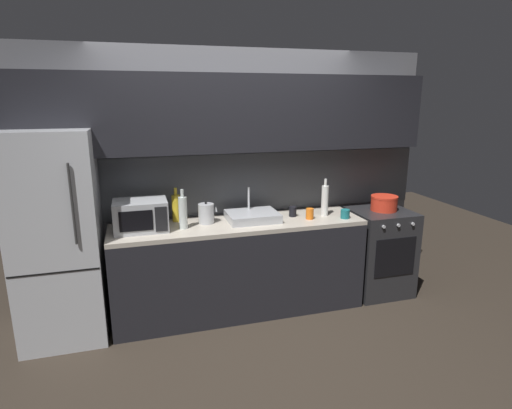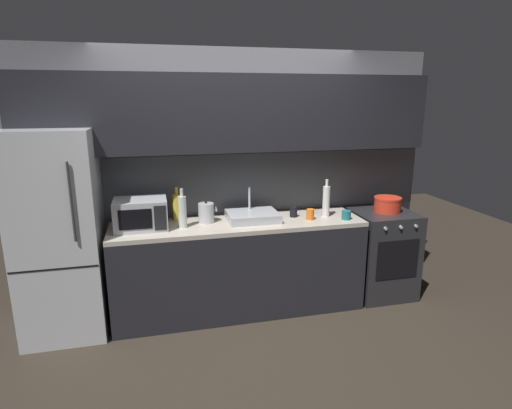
{
  "view_description": "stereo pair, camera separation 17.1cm",
  "coord_description": "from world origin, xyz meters",
  "px_view_note": "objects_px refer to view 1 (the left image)",
  "views": [
    {
      "loc": [
        -0.92,
        -2.78,
        2.04
      ],
      "look_at": [
        0.17,
        0.9,
        1.06
      ],
      "focal_mm": 29.46,
      "sensor_mm": 36.0,
      "label": 1
    },
    {
      "loc": [
        -0.75,
        -2.82,
        2.04
      ],
      "look_at": [
        0.17,
        0.9,
        1.06
      ],
      "focal_mm": 29.46,
      "sensor_mm": 36.0,
      "label": 2
    }
  ],
  "objects_px": {
    "mug_teal": "(345,214)",
    "cooking_pot": "(384,203)",
    "microwave": "(141,215)",
    "kettle": "(206,213)",
    "wine_bottle_yellow": "(176,208)",
    "oven_range": "(378,251)",
    "wine_bottle_white": "(325,200)",
    "refrigerator": "(58,238)",
    "mug_dark": "(293,211)",
    "wine_bottle_clear": "(183,212)",
    "mug_orange": "(310,214)"
  },
  "relations": [
    {
      "from": "mug_teal",
      "to": "cooking_pot",
      "type": "relative_size",
      "value": 0.32
    },
    {
      "from": "microwave",
      "to": "kettle",
      "type": "distance_m",
      "value": 0.59
    },
    {
      "from": "microwave",
      "to": "wine_bottle_yellow",
      "type": "distance_m",
      "value": 0.38
    },
    {
      "from": "oven_range",
      "to": "kettle",
      "type": "bearing_deg",
      "value": 177.81
    },
    {
      "from": "microwave",
      "to": "wine_bottle_white",
      "type": "bearing_deg",
      "value": -0.81
    },
    {
      "from": "oven_range",
      "to": "wine_bottle_yellow",
      "type": "distance_m",
      "value": 2.18
    },
    {
      "from": "wine_bottle_yellow",
      "to": "cooking_pot",
      "type": "height_order",
      "value": "wine_bottle_yellow"
    },
    {
      "from": "kettle",
      "to": "oven_range",
      "type": "bearing_deg",
      "value": -2.19
    },
    {
      "from": "oven_range",
      "to": "microwave",
      "type": "xyz_separation_m",
      "value": [
        -2.41,
        0.02,
        0.58
      ]
    },
    {
      "from": "refrigerator",
      "to": "wine_bottle_white",
      "type": "xyz_separation_m",
      "value": [
        2.44,
        -0.01,
        0.16
      ]
    },
    {
      "from": "mug_dark",
      "to": "cooking_pot",
      "type": "height_order",
      "value": "cooking_pot"
    },
    {
      "from": "refrigerator",
      "to": "mug_teal",
      "type": "height_order",
      "value": "refrigerator"
    },
    {
      "from": "refrigerator",
      "to": "wine_bottle_yellow",
      "type": "xyz_separation_m",
      "value": [
        1.01,
        0.22,
        0.13
      ]
    },
    {
      "from": "cooking_pot",
      "to": "wine_bottle_white",
      "type": "bearing_deg",
      "value": -179.45
    },
    {
      "from": "oven_range",
      "to": "wine_bottle_clear",
      "type": "relative_size",
      "value": 2.51
    },
    {
      "from": "wine_bottle_yellow",
      "to": "wine_bottle_white",
      "type": "height_order",
      "value": "wine_bottle_white"
    },
    {
      "from": "wine_bottle_white",
      "to": "wine_bottle_clear",
      "type": "height_order",
      "value": "wine_bottle_white"
    },
    {
      "from": "cooking_pot",
      "to": "refrigerator",
      "type": "bearing_deg",
      "value": -180.0
    },
    {
      "from": "cooking_pot",
      "to": "mug_orange",
      "type": "bearing_deg",
      "value": -174.82
    },
    {
      "from": "refrigerator",
      "to": "kettle",
      "type": "bearing_deg",
      "value": 3.09
    },
    {
      "from": "refrigerator",
      "to": "kettle",
      "type": "xyz_separation_m",
      "value": [
        1.27,
        0.07,
        0.09
      ]
    },
    {
      "from": "oven_range",
      "to": "kettle",
      "type": "distance_m",
      "value": 1.9
    },
    {
      "from": "oven_range",
      "to": "kettle",
      "type": "xyz_separation_m",
      "value": [
        -1.82,
        0.07,
        0.54
      ]
    },
    {
      "from": "microwave",
      "to": "wine_bottle_white",
      "type": "xyz_separation_m",
      "value": [
        1.76,
        -0.02,
        0.02
      ]
    },
    {
      "from": "wine_bottle_yellow",
      "to": "wine_bottle_clear",
      "type": "bearing_deg",
      "value": -82.58
    },
    {
      "from": "oven_range",
      "to": "mug_dark",
      "type": "relative_size",
      "value": 9.07
    },
    {
      "from": "kettle",
      "to": "mug_orange",
      "type": "distance_m",
      "value": 0.99
    },
    {
      "from": "mug_dark",
      "to": "cooking_pot",
      "type": "relative_size",
      "value": 0.36
    },
    {
      "from": "mug_dark",
      "to": "cooking_pot",
      "type": "bearing_deg",
      "value": -3.05
    },
    {
      "from": "mug_dark",
      "to": "microwave",
      "type": "bearing_deg",
      "value": -178.63
    },
    {
      "from": "wine_bottle_yellow",
      "to": "mug_dark",
      "type": "distance_m",
      "value": 1.13
    },
    {
      "from": "mug_orange",
      "to": "mug_dark",
      "type": "bearing_deg",
      "value": 133.29
    },
    {
      "from": "kettle",
      "to": "wine_bottle_yellow",
      "type": "relative_size",
      "value": 0.65
    },
    {
      "from": "kettle",
      "to": "mug_dark",
      "type": "xyz_separation_m",
      "value": [
        0.86,
        -0.02,
        -0.04
      ]
    },
    {
      "from": "mug_teal",
      "to": "wine_bottle_white",
      "type": "bearing_deg",
      "value": 135.92
    },
    {
      "from": "wine_bottle_clear",
      "to": "cooking_pot",
      "type": "xyz_separation_m",
      "value": [
        2.08,
        0.04,
        -0.07
      ]
    },
    {
      "from": "wine_bottle_white",
      "to": "microwave",
      "type": "bearing_deg",
      "value": 179.19
    },
    {
      "from": "wine_bottle_white",
      "to": "mug_teal",
      "type": "distance_m",
      "value": 0.24
    },
    {
      "from": "refrigerator",
      "to": "mug_dark",
      "type": "xyz_separation_m",
      "value": [
        2.13,
        0.05,
        0.05
      ]
    },
    {
      "from": "microwave",
      "to": "cooking_pot",
      "type": "bearing_deg",
      "value": -0.43
    },
    {
      "from": "wine_bottle_clear",
      "to": "mug_dark",
      "type": "distance_m",
      "value": 1.09
    },
    {
      "from": "microwave",
      "to": "wine_bottle_clear",
      "type": "bearing_deg",
      "value": -9.09
    },
    {
      "from": "wine_bottle_clear",
      "to": "mug_teal",
      "type": "bearing_deg",
      "value": -4.17
    },
    {
      "from": "refrigerator",
      "to": "cooking_pot",
      "type": "distance_m",
      "value": 3.12
    },
    {
      "from": "mug_orange",
      "to": "wine_bottle_yellow",
      "type": "bearing_deg",
      "value": 166.64
    },
    {
      "from": "wine_bottle_yellow",
      "to": "microwave",
      "type": "bearing_deg",
      "value": -149.04
    },
    {
      "from": "refrigerator",
      "to": "wine_bottle_clear",
      "type": "height_order",
      "value": "refrigerator"
    },
    {
      "from": "wine_bottle_clear",
      "to": "cooking_pot",
      "type": "relative_size",
      "value": 1.31
    },
    {
      "from": "wine_bottle_yellow",
      "to": "mug_dark",
      "type": "relative_size",
      "value": 3.24
    },
    {
      "from": "oven_range",
      "to": "mug_teal",
      "type": "xyz_separation_m",
      "value": [
        -0.5,
        -0.15,
        0.49
      ]
    }
  ]
}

